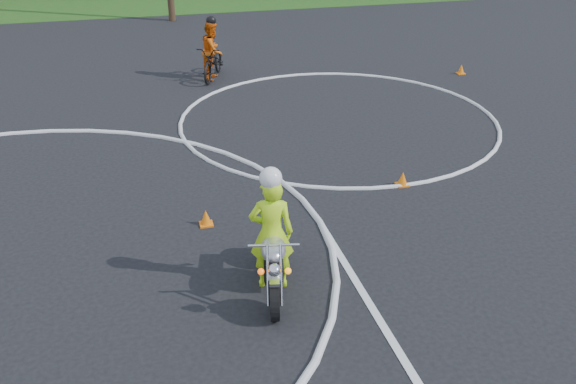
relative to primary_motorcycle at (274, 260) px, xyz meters
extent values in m
cube|color=#1E4714|center=(-4.71, 25.79, -0.52)|extent=(120.00, 10.00, 0.02)
torus|color=silver|center=(3.29, 6.79, -0.52)|extent=(8.10, 8.10, 0.10)
cylinder|color=black|center=(-0.14, -0.67, -0.22)|extent=(0.25, 0.63, 0.62)
cylinder|color=black|center=(0.15, 0.75, -0.22)|extent=(0.25, 0.63, 0.62)
cube|color=black|center=(0.02, 0.09, -0.11)|extent=(0.40, 0.61, 0.31)
ellipsoid|color=silver|center=(-0.03, -0.11, 0.28)|extent=(0.50, 0.72, 0.29)
cube|color=black|center=(0.08, 0.39, 0.24)|extent=(0.39, 0.66, 0.10)
cylinder|color=silver|center=(-0.22, -0.57, 0.14)|extent=(0.12, 0.37, 0.83)
cylinder|color=silver|center=(-0.03, -0.61, 0.14)|extent=(0.12, 0.37, 0.83)
cube|color=silver|center=(-0.15, -0.69, 0.11)|extent=(0.19, 0.25, 0.05)
cylinder|color=silver|center=(-0.09, -0.41, 0.53)|extent=(0.71, 0.18, 0.04)
sphere|color=white|center=(-0.16, -0.77, 0.35)|extent=(0.19, 0.19, 0.19)
sphere|color=#F5590C|center=(-0.34, -0.71, 0.32)|extent=(0.09, 0.09, 0.09)
sphere|color=orange|center=(0.02, -0.79, 0.32)|extent=(0.09, 0.09, 0.09)
cylinder|color=white|center=(0.26, 0.46, -0.22)|extent=(0.25, 0.83, 0.08)
imported|color=#C3FE1A|center=(0.00, 0.14, 0.39)|extent=(0.74, 0.56, 1.83)
sphere|color=white|center=(-0.01, 0.09, 1.32)|extent=(0.33, 0.33, 0.33)
imported|color=black|center=(0.76, 11.15, -0.01)|extent=(1.38, 2.08, 1.04)
imported|color=#D8550B|center=(0.76, 11.15, 0.33)|extent=(0.92, 1.02, 1.72)
sphere|color=black|center=(0.76, 11.15, 1.22)|extent=(0.30, 0.30, 0.30)
cone|color=orange|center=(8.30, 9.69, -0.38)|extent=(0.22, 0.22, 0.30)
cube|color=orange|center=(8.30, 9.69, -0.51)|extent=(0.24, 0.24, 0.03)
cone|color=orange|center=(3.35, 2.85, -0.38)|extent=(0.22, 0.22, 0.30)
cube|color=orange|center=(3.35, 2.85, -0.51)|extent=(0.24, 0.24, 0.03)
cone|color=orange|center=(-0.73, 2.23, -0.38)|extent=(0.22, 0.22, 0.30)
cube|color=orange|center=(-0.73, 2.23, -0.51)|extent=(0.24, 0.24, 0.03)
camera|label=1|loc=(-1.80, -7.88, 5.26)|focal=40.00mm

